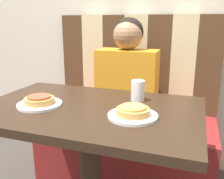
{
  "coord_description": "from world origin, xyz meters",
  "views": [
    {
      "loc": [
        0.44,
        -0.96,
        1.12
      ],
      "look_at": [
        0.0,
        0.31,
        0.75
      ],
      "focal_mm": 40.0,
      "sensor_mm": 36.0,
      "label": 1
    }
  ],
  "objects_px": {
    "pizza_left": "(39,100)",
    "plate_left": "(40,104)",
    "pizza_right": "(133,111)",
    "plate_right": "(133,116)",
    "drinking_cup": "(138,91)",
    "person": "(127,71)"
  },
  "relations": [
    {
      "from": "pizza_left",
      "to": "plate_left",
      "type": "bearing_deg",
      "value": 90.0
    },
    {
      "from": "pizza_right",
      "to": "plate_right",
      "type": "bearing_deg",
      "value": 90.0
    },
    {
      "from": "pizza_left",
      "to": "drinking_cup",
      "type": "bearing_deg",
      "value": 28.32
    },
    {
      "from": "plate_left",
      "to": "person",
      "type": "bearing_deg",
      "value": 72.65
    },
    {
      "from": "plate_left",
      "to": "plate_right",
      "type": "height_order",
      "value": "same"
    },
    {
      "from": "person",
      "to": "plate_right",
      "type": "relative_size",
      "value": 3.44
    },
    {
      "from": "plate_left",
      "to": "drinking_cup",
      "type": "bearing_deg",
      "value": 28.32
    },
    {
      "from": "person",
      "to": "drinking_cup",
      "type": "relative_size",
      "value": 6.93
    },
    {
      "from": "pizza_right",
      "to": "person",
      "type": "bearing_deg",
      "value": 107.35
    },
    {
      "from": "plate_left",
      "to": "pizza_right",
      "type": "height_order",
      "value": "pizza_right"
    },
    {
      "from": "pizza_left",
      "to": "drinking_cup",
      "type": "height_order",
      "value": "drinking_cup"
    },
    {
      "from": "person",
      "to": "plate_left",
      "type": "distance_m",
      "value": 0.72
    },
    {
      "from": "pizza_right",
      "to": "drinking_cup",
      "type": "bearing_deg",
      "value": 98.4
    },
    {
      "from": "pizza_right",
      "to": "drinking_cup",
      "type": "distance_m",
      "value": 0.22
    },
    {
      "from": "plate_right",
      "to": "pizza_left",
      "type": "distance_m",
      "value": 0.43
    },
    {
      "from": "plate_left",
      "to": "pizza_right",
      "type": "bearing_deg",
      "value": -0.0
    },
    {
      "from": "pizza_left",
      "to": "drinking_cup",
      "type": "xyz_separation_m",
      "value": [
        0.4,
        0.22,
        0.02
      ]
    },
    {
      "from": "drinking_cup",
      "to": "plate_left",
      "type": "bearing_deg",
      "value": -151.68
    },
    {
      "from": "pizza_left",
      "to": "person",
      "type": "bearing_deg",
      "value": 72.65
    },
    {
      "from": "plate_right",
      "to": "plate_left",
      "type": "bearing_deg",
      "value": 180.0
    },
    {
      "from": "pizza_right",
      "to": "drinking_cup",
      "type": "xyz_separation_m",
      "value": [
        -0.03,
        0.22,
        0.02
      ]
    },
    {
      "from": "pizza_left",
      "to": "pizza_right",
      "type": "relative_size",
      "value": 1.0
    }
  ]
}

